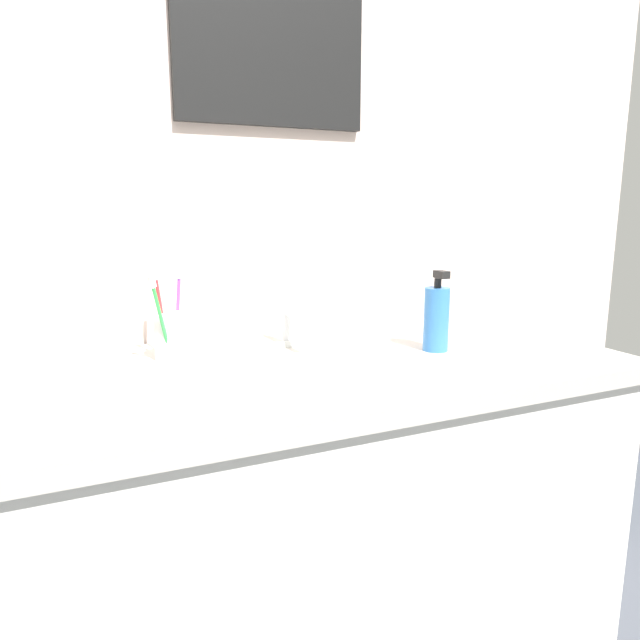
{
  "coord_description": "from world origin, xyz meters",
  "views": [
    {
      "loc": [
        -0.48,
        -1.03,
        1.14
      ],
      "look_at": [
        -0.02,
        -0.02,
        0.92
      ],
      "focal_mm": 32.05,
      "sensor_mm": 36.0,
      "label": 1
    }
  ],
  "objects_px": {
    "toothbrush_green": "(160,313)",
    "wall_mirror": "(271,11)",
    "toothbrush_purple": "(178,305)",
    "toothbrush_white": "(163,302)",
    "toothbrush_cup": "(171,336)",
    "toothbrush_red": "(161,307)",
    "faucet": "(290,318)",
    "soap_dispenser": "(436,318)"
  },
  "relations": [
    {
      "from": "toothbrush_cup",
      "to": "toothbrush_purple",
      "type": "distance_m",
      "value": 0.07
    },
    {
      "from": "soap_dispenser",
      "to": "wall_mirror",
      "type": "xyz_separation_m",
      "value": [
        -0.25,
        0.33,
        0.68
      ]
    },
    {
      "from": "toothbrush_green",
      "to": "wall_mirror",
      "type": "distance_m",
      "value": 0.75
    },
    {
      "from": "toothbrush_white",
      "to": "toothbrush_red",
      "type": "xyz_separation_m",
      "value": [
        -0.01,
        -0.03,
        -0.01
      ]
    },
    {
      "from": "toothbrush_purple",
      "to": "toothbrush_red",
      "type": "height_order",
      "value": "toothbrush_red"
    },
    {
      "from": "toothbrush_green",
      "to": "toothbrush_white",
      "type": "bearing_deg",
      "value": 76.28
    },
    {
      "from": "toothbrush_green",
      "to": "wall_mirror",
      "type": "bearing_deg",
      "value": 33.73
    },
    {
      "from": "faucet",
      "to": "toothbrush_green",
      "type": "distance_m",
      "value": 0.3
    },
    {
      "from": "toothbrush_green",
      "to": "soap_dispenser",
      "type": "relative_size",
      "value": 1.01
    },
    {
      "from": "toothbrush_red",
      "to": "wall_mirror",
      "type": "distance_m",
      "value": 0.73
    },
    {
      "from": "toothbrush_cup",
      "to": "toothbrush_red",
      "type": "distance_m",
      "value": 0.06
    },
    {
      "from": "toothbrush_cup",
      "to": "wall_mirror",
      "type": "height_order",
      "value": "wall_mirror"
    },
    {
      "from": "toothbrush_cup",
      "to": "toothbrush_red",
      "type": "xyz_separation_m",
      "value": [
        -0.02,
        0.01,
        0.06
      ]
    },
    {
      "from": "faucet",
      "to": "wall_mirror",
      "type": "xyz_separation_m",
      "value": [
        0.02,
        0.16,
        0.69
      ]
    },
    {
      "from": "toothbrush_purple",
      "to": "toothbrush_red",
      "type": "relative_size",
      "value": 0.98
    },
    {
      "from": "toothbrush_cup",
      "to": "toothbrush_red",
      "type": "relative_size",
      "value": 0.53
    },
    {
      "from": "toothbrush_purple",
      "to": "toothbrush_white",
      "type": "height_order",
      "value": "toothbrush_white"
    },
    {
      "from": "toothbrush_purple",
      "to": "toothbrush_green",
      "type": "bearing_deg",
      "value": -124.08
    },
    {
      "from": "toothbrush_purple",
      "to": "toothbrush_red",
      "type": "xyz_separation_m",
      "value": [
        -0.04,
        -0.02,
        0.0
      ]
    },
    {
      "from": "toothbrush_white",
      "to": "faucet",
      "type": "bearing_deg",
      "value": -6.88
    },
    {
      "from": "toothbrush_purple",
      "to": "soap_dispenser",
      "type": "relative_size",
      "value": 1.02
    },
    {
      "from": "wall_mirror",
      "to": "faucet",
      "type": "bearing_deg",
      "value": -98.04
    },
    {
      "from": "faucet",
      "to": "toothbrush_purple",
      "type": "xyz_separation_m",
      "value": [
        -0.24,
        0.02,
        0.04
      ]
    },
    {
      "from": "faucet",
      "to": "toothbrush_white",
      "type": "distance_m",
      "value": 0.28
    },
    {
      "from": "wall_mirror",
      "to": "toothbrush_purple",
      "type": "bearing_deg",
      "value": -152.47
    },
    {
      "from": "faucet",
      "to": "toothbrush_purple",
      "type": "distance_m",
      "value": 0.25
    },
    {
      "from": "faucet",
      "to": "soap_dispenser",
      "type": "bearing_deg",
      "value": -31.56
    },
    {
      "from": "soap_dispenser",
      "to": "toothbrush_purple",
      "type": "bearing_deg",
      "value": 159.79
    },
    {
      "from": "toothbrush_purple",
      "to": "toothbrush_white",
      "type": "bearing_deg",
      "value": 158.52
    },
    {
      "from": "toothbrush_green",
      "to": "toothbrush_white",
      "type": "distance_m",
      "value": 0.09
    },
    {
      "from": "toothbrush_white",
      "to": "toothbrush_red",
      "type": "distance_m",
      "value": 0.03
    },
    {
      "from": "toothbrush_white",
      "to": "toothbrush_red",
      "type": "height_order",
      "value": "toothbrush_white"
    },
    {
      "from": "toothbrush_red",
      "to": "soap_dispenser",
      "type": "relative_size",
      "value": 1.04
    },
    {
      "from": "toothbrush_white",
      "to": "soap_dispenser",
      "type": "height_order",
      "value": "toothbrush_white"
    },
    {
      "from": "toothbrush_green",
      "to": "toothbrush_white",
      "type": "height_order",
      "value": "toothbrush_white"
    },
    {
      "from": "faucet",
      "to": "toothbrush_white",
      "type": "bearing_deg",
      "value": 173.12
    },
    {
      "from": "faucet",
      "to": "toothbrush_red",
      "type": "relative_size",
      "value": 0.88
    },
    {
      "from": "soap_dispenser",
      "to": "wall_mirror",
      "type": "bearing_deg",
      "value": 127.5
    },
    {
      "from": "toothbrush_white",
      "to": "soap_dispenser",
      "type": "bearing_deg",
      "value": -20.27
    },
    {
      "from": "toothbrush_red",
      "to": "toothbrush_white",
      "type": "bearing_deg",
      "value": 71.91
    },
    {
      "from": "toothbrush_red",
      "to": "wall_mirror",
      "type": "bearing_deg",
      "value": 27.69
    },
    {
      "from": "toothbrush_purple",
      "to": "soap_dispenser",
      "type": "distance_m",
      "value": 0.56
    }
  ]
}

